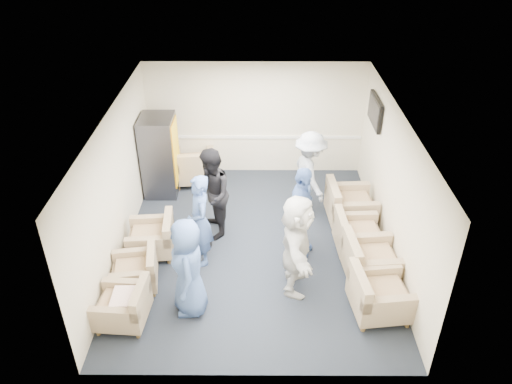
{
  "coord_description": "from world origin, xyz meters",
  "views": [
    {
      "loc": [
        0.06,
        -7.67,
        6.01
      ],
      "look_at": [
        0.02,
        0.2,
        1.11
      ],
      "focal_mm": 35.0,
      "sensor_mm": 36.0,
      "label": 1
    }
  ],
  "objects_px": {
    "armchair_corner": "(194,168)",
    "person_back_left": "(211,194)",
    "person_back_right": "(310,174)",
    "person_mid_right": "(301,212)",
    "armchair_right_far": "(347,206)",
    "armchair_left_near": "(125,307)",
    "vending_machine": "(160,156)",
    "armchair_right_midfar": "(355,236)",
    "person_mid_left": "(200,221)",
    "person_front_right": "(297,245)",
    "person_front_left": "(188,268)",
    "armchair_right_midnear": "(368,262)",
    "armchair_right_near": "(377,296)",
    "armchair_left_mid": "(138,272)",
    "armchair_left_far": "(154,238)"
  },
  "relations": [
    {
      "from": "armchair_left_near",
      "to": "person_front_right",
      "type": "bearing_deg",
      "value": 111.07
    },
    {
      "from": "armchair_left_mid",
      "to": "person_back_right",
      "type": "distance_m",
      "value": 3.96
    },
    {
      "from": "armchair_right_midnear",
      "to": "person_mid_right",
      "type": "height_order",
      "value": "person_mid_right"
    },
    {
      "from": "vending_machine",
      "to": "armchair_corner",
      "type": "bearing_deg",
      "value": 29.56
    },
    {
      "from": "person_mid_left",
      "to": "person_front_right",
      "type": "xyz_separation_m",
      "value": [
        1.68,
        -0.71,
        0.03
      ]
    },
    {
      "from": "armchair_left_far",
      "to": "person_back_left",
      "type": "relative_size",
      "value": 0.48
    },
    {
      "from": "armchair_right_far",
      "to": "person_back_left",
      "type": "xyz_separation_m",
      "value": [
        -2.73,
        -0.46,
        0.56
      ]
    },
    {
      "from": "vending_machine",
      "to": "armchair_right_midfar",
      "type": "bearing_deg",
      "value": -28.27
    },
    {
      "from": "armchair_left_mid",
      "to": "person_front_right",
      "type": "bearing_deg",
      "value": 80.97
    },
    {
      "from": "person_mid_right",
      "to": "armchair_right_midfar",
      "type": "bearing_deg",
      "value": -63.2
    },
    {
      "from": "person_front_left",
      "to": "person_mid_right",
      "type": "bearing_deg",
      "value": 120.71
    },
    {
      "from": "armchair_corner",
      "to": "person_mid_left",
      "type": "distance_m",
      "value": 2.93
    },
    {
      "from": "armchair_right_midfar",
      "to": "person_front_right",
      "type": "xyz_separation_m",
      "value": [
        -1.2,
        -1.02,
        0.58
      ]
    },
    {
      "from": "vending_machine",
      "to": "person_back_right",
      "type": "relative_size",
      "value": 0.98
    },
    {
      "from": "person_front_left",
      "to": "person_front_right",
      "type": "distance_m",
      "value": 1.82
    },
    {
      "from": "person_back_right",
      "to": "person_mid_right",
      "type": "xyz_separation_m",
      "value": [
        -0.28,
        -1.4,
        -0.01
      ]
    },
    {
      "from": "armchair_right_near",
      "to": "person_mid_right",
      "type": "relative_size",
      "value": 0.54
    },
    {
      "from": "armchair_corner",
      "to": "person_back_left",
      "type": "height_order",
      "value": "person_back_left"
    },
    {
      "from": "armchair_right_midnear",
      "to": "armchair_right_midfar",
      "type": "relative_size",
      "value": 1.11
    },
    {
      "from": "armchair_right_midnear",
      "to": "armchair_right_midfar",
      "type": "bearing_deg",
      "value": 0.97
    },
    {
      "from": "armchair_left_near",
      "to": "person_mid_right",
      "type": "distance_m",
      "value": 3.44
    },
    {
      "from": "person_front_left",
      "to": "person_front_right",
      "type": "relative_size",
      "value": 0.95
    },
    {
      "from": "armchair_left_near",
      "to": "armchair_right_midnear",
      "type": "relative_size",
      "value": 0.85
    },
    {
      "from": "armchair_right_midnear",
      "to": "person_back_right",
      "type": "distance_m",
      "value": 2.35
    },
    {
      "from": "person_mid_left",
      "to": "person_back_right",
      "type": "height_order",
      "value": "person_back_right"
    },
    {
      "from": "armchair_left_near",
      "to": "person_back_right",
      "type": "relative_size",
      "value": 0.45
    },
    {
      "from": "armchair_corner",
      "to": "person_front_right",
      "type": "distance_m",
      "value": 4.17
    },
    {
      "from": "armchair_left_far",
      "to": "armchair_right_midnear",
      "type": "distance_m",
      "value": 3.94
    },
    {
      "from": "armchair_left_mid",
      "to": "armchair_right_far",
      "type": "height_order",
      "value": "armchair_right_far"
    },
    {
      "from": "armchair_left_near",
      "to": "person_back_left",
      "type": "bearing_deg",
      "value": 157.33
    },
    {
      "from": "person_mid_left",
      "to": "person_back_right",
      "type": "distance_m",
      "value": 2.66
    },
    {
      "from": "armchair_right_midfar",
      "to": "person_back_left",
      "type": "height_order",
      "value": "person_back_left"
    },
    {
      "from": "armchair_left_near",
      "to": "armchair_right_midnear",
      "type": "height_order",
      "value": "armchair_right_midnear"
    },
    {
      "from": "person_mid_left",
      "to": "person_mid_right",
      "type": "distance_m",
      "value": 1.83
    },
    {
      "from": "armchair_right_midfar",
      "to": "person_front_left",
      "type": "height_order",
      "value": "person_front_left"
    },
    {
      "from": "armchair_right_far",
      "to": "person_front_left",
      "type": "height_order",
      "value": "person_front_left"
    },
    {
      "from": "armchair_right_far",
      "to": "armchair_corner",
      "type": "relative_size",
      "value": 0.96
    },
    {
      "from": "person_back_right",
      "to": "person_front_right",
      "type": "height_order",
      "value": "person_front_right"
    },
    {
      "from": "vending_machine",
      "to": "armchair_left_near",
      "type": "bearing_deg",
      "value": -89.12
    },
    {
      "from": "armchair_corner",
      "to": "person_back_left",
      "type": "bearing_deg",
      "value": 100.12
    },
    {
      "from": "armchair_right_far",
      "to": "person_front_right",
      "type": "relative_size",
      "value": 0.53
    },
    {
      "from": "armchair_right_near",
      "to": "person_back_right",
      "type": "bearing_deg",
      "value": 9.15
    },
    {
      "from": "person_mid_right",
      "to": "armchair_right_far",
      "type": "bearing_deg",
      "value": -22.22
    },
    {
      "from": "armchair_right_midfar",
      "to": "armchair_corner",
      "type": "bearing_deg",
      "value": 49.75
    },
    {
      "from": "person_back_right",
      "to": "person_front_right",
      "type": "distance_m",
      "value": 2.39
    },
    {
      "from": "armchair_right_near",
      "to": "person_front_right",
      "type": "distance_m",
      "value": 1.52
    },
    {
      "from": "armchair_left_mid",
      "to": "person_back_left",
      "type": "xyz_separation_m",
      "value": [
        1.18,
        1.52,
        0.63
      ]
    },
    {
      "from": "person_back_right",
      "to": "person_mid_right",
      "type": "height_order",
      "value": "person_back_right"
    },
    {
      "from": "armchair_left_far",
      "to": "person_front_left",
      "type": "distance_m",
      "value": 1.78
    },
    {
      "from": "armchair_corner",
      "to": "person_front_left",
      "type": "distance_m",
      "value": 4.13
    }
  ]
}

